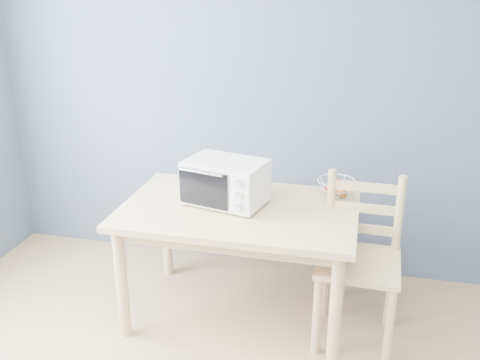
% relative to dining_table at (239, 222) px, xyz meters
% --- Properties ---
extents(room, '(4.01, 4.51, 2.61)m').
position_rel_dining_table_xyz_m(room, '(0.03, -1.53, 0.65)').
color(room, '#A27F5A').
rests_on(room, ground).
extents(dining_table, '(1.40, 0.90, 0.75)m').
position_rel_dining_table_xyz_m(dining_table, '(0.00, 0.00, 0.00)').
color(dining_table, '#DEC285').
rests_on(dining_table, ground).
extents(toaster_oven, '(0.53, 0.42, 0.28)m').
position_rel_dining_table_xyz_m(toaster_oven, '(-0.11, 0.03, 0.25)').
color(toaster_oven, white).
rests_on(toaster_oven, dining_table).
extents(fruit_basket, '(0.30, 0.30, 0.12)m').
position_rel_dining_table_xyz_m(fruit_basket, '(0.55, 0.31, 0.16)').
color(fruit_basket, white).
rests_on(fruit_basket, dining_table).
extents(dining_chair, '(0.48, 0.48, 0.99)m').
position_rel_dining_table_xyz_m(dining_chair, '(0.72, -0.04, -0.16)').
color(dining_chair, '#DEC285').
rests_on(dining_chair, ground).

